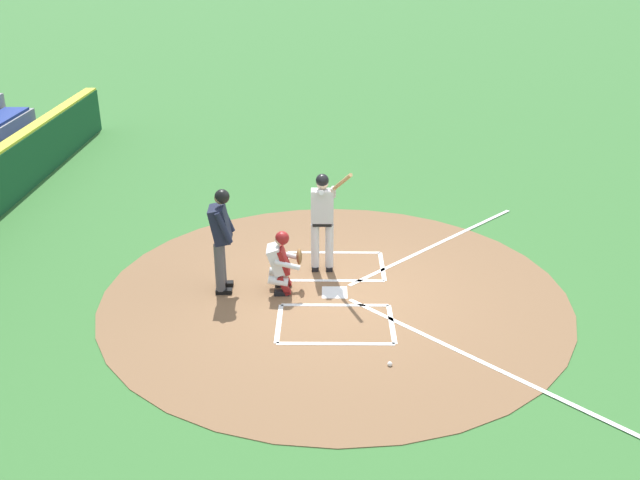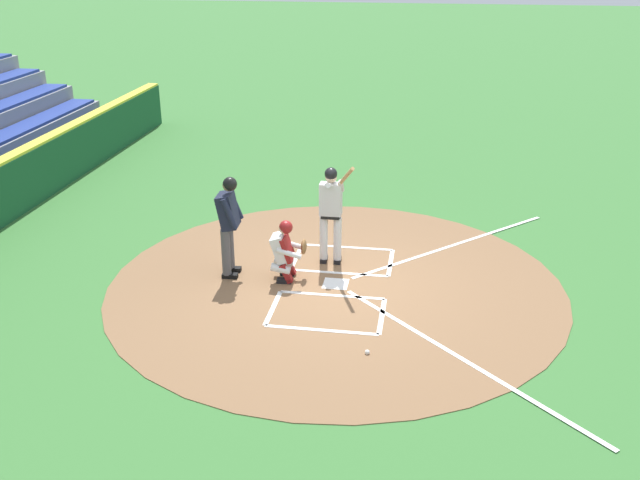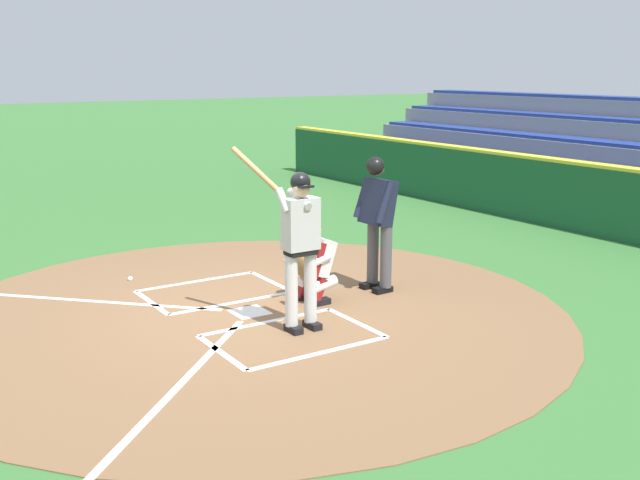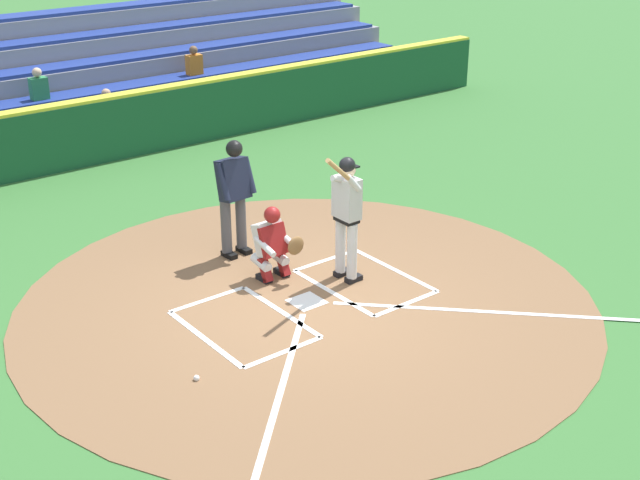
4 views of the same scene
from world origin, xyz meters
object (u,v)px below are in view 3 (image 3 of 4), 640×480
object	(u,v)px
catcher	(314,259)
baseball	(130,279)
batter	(299,239)
plate_umpire	(378,215)

from	to	relation	value
catcher	baseball	bearing A→B (deg)	36.20
batter	plate_umpire	bearing A→B (deg)	-65.50
catcher	plate_umpire	distance (m)	1.13
catcher	baseball	distance (m)	2.91
plate_umpire	baseball	distance (m)	3.71
plate_umpire	baseball	bearing A→B (deg)	49.42
batter	baseball	xyz separation A→B (m)	(3.10, 0.99, -1.06)
batter	baseball	distance (m)	3.42
batter	plate_umpire	distance (m)	1.89
catcher	plate_umpire	size ratio (longest dim) A/B	0.61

